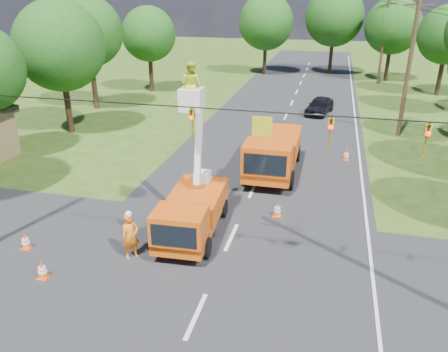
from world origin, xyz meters
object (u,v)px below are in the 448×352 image
(pole_right_far, at_px, (384,36))
(tree_far_c, at_px, (393,26))
(tree_left_f, at_px, (149,34))
(bucket_truck, at_px, (192,201))
(second_truck, at_px, (273,152))
(distant_car, at_px, (320,106))
(traffic_cone_5, at_px, (26,241))
(tree_far_a, at_px, (266,22))
(traffic_cone_2, at_px, (277,210))
(traffic_cone_3, at_px, (287,183))
(pole_right_mid, at_px, (410,63))
(ground_worker, at_px, (131,236))
(tree_right_e, at_px, (448,35))
(tree_far_b, at_px, (334,17))
(traffic_cone_7, at_px, (346,155))
(tree_left_e, at_px, (88,32))
(traffic_cone_4, at_px, (42,270))
(tree_left_d, at_px, (60,46))

(pole_right_far, bearing_deg, tree_far_c, 63.43)
(tree_left_f, bearing_deg, bucket_truck, -64.14)
(second_truck, xyz_separation_m, distant_car, (1.98, 14.26, -0.60))
(traffic_cone_5, xyz_separation_m, tree_far_a, (2.83, 42.81, 5.83))
(traffic_cone_2, distance_m, traffic_cone_3, 3.18)
(pole_right_mid, height_order, tree_far_a, pole_right_mid)
(traffic_cone_5, bearing_deg, traffic_cone_3, 41.26)
(traffic_cone_5, distance_m, pole_right_mid, 26.11)
(ground_worker, xyz_separation_m, traffic_cone_3, (5.13, 7.91, -0.58))
(bucket_truck, distance_m, tree_far_c, 40.91)
(tree_right_e, bearing_deg, tree_far_b, 137.20)
(traffic_cone_3, distance_m, pole_right_mid, 14.13)
(tree_far_b, bearing_deg, traffic_cone_3, -92.03)
(traffic_cone_3, relative_size, traffic_cone_7, 1.00)
(traffic_cone_5, xyz_separation_m, tree_far_c, (17.33, 41.81, 5.70))
(ground_worker, height_order, tree_far_a, tree_far_a)
(traffic_cone_7, bearing_deg, ground_worker, -122.08)
(traffic_cone_3, relative_size, tree_far_b, 0.07)
(pole_right_far, height_order, tree_left_e, pole_right_far)
(distant_car, xyz_separation_m, tree_left_e, (-19.44, -2.68, 5.78))
(traffic_cone_3, relative_size, traffic_cone_5, 1.00)
(second_truck, distance_m, pole_right_mid, 12.95)
(traffic_cone_3, height_order, tree_left_e, tree_left_e)
(ground_worker, bearing_deg, second_truck, 17.86)
(distant_car, bearing_deg, traffic_cone_4, -95.31)
(tree_far_b, bearing_deg, traffic_cone_4, -100.95)
(traffic_cone_2, height_order, tree_left_d, tree_left_d)
(ground_worker, relative_size, tree_left_e, 0.20)
(bucket_truck, relative_size, distant_car, 1.72)
(pole_right_mid, relative_size, tree_left_d, 1.08)
(tree_left_f, bearing_deg, traffic_cone_5, -76.83)
(second_truck, bearing_deg, traffic_cone_2, -79.64)
(traffic_cone_3, distance_m, traffic_cone_5, 12.68)
(traffic_cone_2, relative_size, traffic_cone_5, 1.00)
(traffic_cone_2, bearing_deg, traffic_cone_4, -138.31)
(distant_car, distance_m, pole_right_far, 16.98)
(bucket_truck, xyz_separation_m, traffic_cone_7, (6.43, 10.80, -1.21))
(traffic_cone_3, bearing_deg, tree_far_a, 101.02)
(ground_worker, bearing_deg, tree_far_b, 32.28)
(traffic_cone_3, height_order, pole_right_mid, pole_right_mid)
(traffic_cone_4, xyz_separation_m, tree_right_e, (19.77, 36.37, 5.45))
(distant_car, relative_size, tree_far_c, 0.46)
(tree_far_b, bearing_deg, bucket_truck, -96.33)
(distant_car, distance_m, pole_right_mid, 8.69)
(bucket_truck, bearing_deg, pole_right_far, 71.74)
(ground_worker, distance_m, traffic_cone_3, 9.44)
(traffic_cone_4, relative_size, tree_far_a, 0.07)
(second_truck, height_order, traffic_cone_4, second_truck)
(distant_car, relative_size, tree_right_e, 0.49)
(traffic_cone_2, height_order, traffic_cone_5, same)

